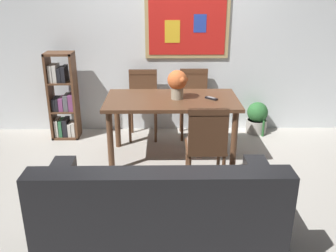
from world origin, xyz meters
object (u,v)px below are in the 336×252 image
Objects in this scene: dining_chair_far_right at (194,97)px; tv_remote at (211,98)px; potted_ivy at (257,118)px; bookshelf at (63,100)px; flower_vase at (178,82)px; dining_table at (172,107)px; leather_couch at (159,217)px; dining_chair_near_right at (206,141)px; dining_chair_far_left at (143,98)px.

tv_remote is (0.13, -0.79, 0.23)m from dining_chair_far_right.
tv_remote is (-0.78, -0.83, 0.55)m from potted_ivy.
bookshelf is 2.04m from tv_remote.
bookshelf is 3.51× the size of flower_vase.
dining_table is 1.73m from leather_couch.
dining_chair_near_right is 1.82m from potted_ivy.
dining_chair_near_right is at bearing -38.79° from bookshelf.
flower_vase is 0.43m from tv_remote.
dining_table is 0.85× the size of leather_couch.
dining_chair_near_right is (0.33, -0.75, -0.12)m from dining_table.
dining_chair_near_right is at bearing -66.25° from dining_table.
dining_table is 1.31× the size of bookshelf.
flower_vase reaches higher than leather_couch.
potted_ivy is at bearing 59.67° from dining_chair_near_right.
potted_ivy is (0.91, 0.04, -0.32)m from dining_chair_far_right.
leather_couch is 1.81m from tv_remote.
dining_chair_far_left reaches higher than leather_couch.
tv_remote is at bearing 79.89° from dining_chair_near_right.
potted_ivy is at bearing 46.98° from tv_remote.
flower_vase is 2.33× the size of tv_remote.
dining_chair_far_right reaches higher than leather_couch.
dining_table is 0.47m from tv_remote.
dining_table is at bearing -146.99° from potted_ivy.
bookshelf is (-1.31, 2.37, 0.22)m from leather_couch.
dining_chair_far_left reaches higher than dining_table.
dining_chair_near_right is 0.78× the size of bookshelf.
dining_table is 0.83m from dining_chair_far_right.
dining_chair_far_right is at bearing 67.01° from dining_table.
dining_chair_far_right is at bearing 71.43° from flower_vase.
dining_table is 1.53m from potted_ivy.
flower_vase is (1.51, -0.69, 0.42)m from bookshelf.
leather_couch is 3.54× the size of potted_ivy.
potted_ivy is (1.23, 0.80, -0.44)m from dining_table.
dining_chair_near_right is 1.07m from leather_couch.
dining_chair_far_right is 1.79× the size of potted_ivy.
bookshelf is at bearing -177.40° from potted_ivy.
dining_chair_near_right is at bearing -100.11° from tv_remote.
potted_ivy is (1.60, 0.08, -0.32)m from dining_chair_far_left.
potted_ivy is at bearing 2.60° from bookshelf.
bookshelf is (-1.44, 0.68, -0.12)m from dining_table.
dining_chair_far_right is 0.51× the size of leather_couch.
dining_chair_far_left is 0.78× the size of bookshelf.
dining_chair_far_right is 1.77m from bookshelf.
flower_vase reaches higher than dining_chair_near_right.
dining_chair_near_right is 6.36× the size of tv_remote.
dining_chair_far_right is 0.96m from potted_ivy.
dining_chair_far_left and dining_chair_far_right have the same top height.
dining_chair_far_left is 1.00× the size of dining_chair_near_right.
dining_chair_near_right and dining_chair_far_right have the same top height.
flower_vase reaches higher than potted_ivy.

